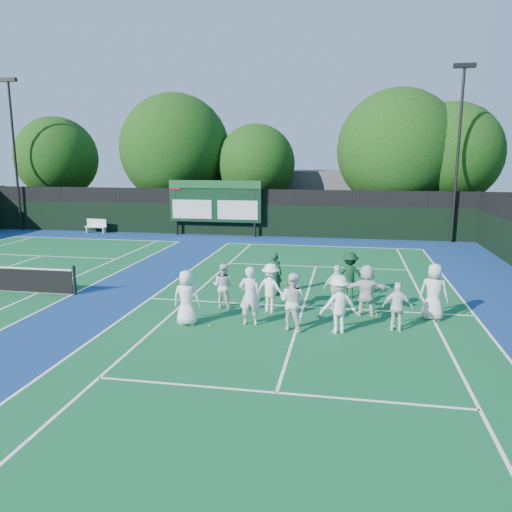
# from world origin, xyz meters

# --- Properties ---
(ground) EXTENTS (120.00, 120.00, 0.00)m
(ground) POSITION_xyz_m (0.00, 0.00, 0.00)
(ground) COLOR #1E380F
(ground) RESTS_ON ground
(court_apron) EXTENTS (34.00, 32.00, 0.01)m
(court_apron) POSITION_xyz_m (-6.00, 1.00, 0.00)
(court_apron) COLOR navy
(court_apron) RESTS_ON ground
(near_court) EXTENTS (11.05, 23.85, 0.01)m
(near_court) POSITION_xyz_m (0.00, 1.00, 0.01)
(near_court) COLOR #125A2E
(near_court) RESTS_ON ground
(back_fence) EXTENTS (34.00, 0.08, 3.00)m
(back_fence) POSITION_xyz_m (-6.00, 16.00, 1.36)
(back_fence) COLOR black
(back_fence) RESTS_ON ground
(scoreboard) EXTENTS (6.00, 0.21, 3.55)m
(scoreboard) POSITION_xyz_m (-7.01, 15.59, 2.19)
(scoreboard) COLOR black
(scoreboard) RESTS_ON ground
(clubhouse) EXTENTS (18.00, 6.00, 4.00)m
(clubhouse) POSITION_xyz_m (-2.00, 24.00, 2.00)
(clubhouse) COLOR #535358
(clubhouse) RESTS_ON ground
(light_pole_left) EXTENTS (1.20, 0.30, 10.12)m
(light_pole_left) POSITION_xyz_m (-21.00, 15.70, 6.30)
(light_pole_left) COLOR black
(light_pole_left) RESTS_ON ground
(light_pole_right) EXTENTS (1.20, 0.30, 10.12)m
(light_pole_right) POSITION_xyz_m (7.50, 15.70, 6.30)
(light_pole_right) COLOR black
(light_pole_right) RESTS_ON ground
(bench) EXTENTS (1.50, 0.55, 0.93)m
(bench) POSITION_xyz_m (-15.17, 15.37, 0.50)
(bench) COLOR silver
(bench) RESTS_ON ground
(tree_a) EXTENTS (6.07, 6.07, 7.97)m
(tree_a) POSITION_xyz_m (-20.12, 19.58, 4.77)
(tree_a) COLOR black
(tree_a) RESTS_ON ground
(tree_b) EXTENTS (7.80, 7.80, 9.45)m
(tree_b) POSITION_xyz_m (-10.79, 19.58, 5.35)
(tree_b) COLOR black
(tree_b) RESTS_ON ground
(tree_c) EXTENTS (5.44, 5.44, 7.26)m
(tree_c) POSITION_xyz_m (-4.89, 19.58, 4.40)
(tree_c) COLOR black
(tree_c) RESTS_ON ground
(tree_d) EXTENTS (7.94, 7.94, 9.44)m
(tree_d) POSITION_xyz_m (4.61, 19.58, 5.26)
(tree_d) COLOR black
(tree_d) RESTS_ON ground
(tree_e) EXTENTS (6.55, 6.55, 8.50)m
(tree_e) POSITION_xyz_m (7.97, 19.58, 5.05)
(tree_e) COLOR black
(tree_e) RESTS_ON ground
(tennis_ball_0) EXTENTS (0.07, 0.07, 0.07)m
(tennis_ball_0) POSITION_xyz_m (-2.57, -1.50, 0.03)
(tennis_ball_0) COLOR #D2DE1A
(tennis_ball_0) RESTS_ON ground
(tennis_ball_1) EXTENTS (0.07, 0.07, 0.07)m
(tennis_ball_1) POSITION_xyz_m (2.39, 0.46, 0.03)
(tennis_ball_1) COLOR #D2DE1A
(tennis_ball_1) RESTS_ON ground
(tennis_ball_2) EXTENTS (0.07, 0.07, 0.07)m
(tennis_ball_2) POSITION_xyz_m (2.85, -0.60, 0.03)
(tennis_ball_2) COLOR #D2DE1A
(tennis_ball_2) RESTS_ON ground
(tennis_ball_4) EXTENTS (0.07, 0.07, 0.07)m
(tennis_ball_4) POSITION_xyz_m (-0.99, 3.96, 0.03)
(tennis_ball_4) COLOR #D2DE1A
(tennis_ball_4) RESTS_ON ground
(tennis_ball_5) EXTENTS (0.07, 0.07, 0.07)m
(tennis_ball_5) POSITION_xyz_m (1.79, -0.40, 0.03)
(tennis_ball_5) COLOR #D2DE1A
(tennis_ball_5) RESTS_ON ground
(player_front_0) EXTENTS (0.84, 0.57, 1.68)m
(player_front_0) POSITION_xyz_m (-3.30, -1.43, 0.84)
(player_front_0) COLOR white
(player_front_0) RESTS_ON ground
(player_front_1) EXTENTS (0.69, 0.48, 1.81)m
(player_front_1) POSITION_xyz_m (-1.42, -1.12, 0.91)
(player_front_1) COLOR white
(player_front_1) RESTS_ON ground
(player_front_2) EXTENTS (1.02, 0.92, 1.72)m
(player_front_2) POSITION_xyz_m (-0.12, -1.29, 0.86)
(player_front_2) COLOR white
(player_front_2) RESTS_ON ground
(player_front_3) EXTENTS (1.25, 0.98, 1.70)m
(player_front_3) POSITION_xyz_m (1.21, -1.33, 0.85)
(player_front_3) COLOR white
(player_front_3) RESTS_ON ground
(player_front_4) EXTENTS (0.87, 0.41, 1.45)m
(player_front_4) POSITION_xyz_m (2.88, -0.86, 0.73)
(player_front_4) COLOR white
(player_front_4) RESTS_ON ground
(player_back_0) EXTENTS (0.83, 0.70, 1.52)m
(player_back_0) POSITION_xyz_m (-2.65, 0.44, 0.76)
(player_back_0) COLOR silver
(player_back_0) RESTS_ON ground
(player_back_1) EXTENTS (1.19, 0.94, 1.61)m
(player_back_1) POSITION_xyz_m (-1.01, 0.27, 0.81)
(player_back_1) COLOR white
(player_back_1) RESTS_ON ground
(player_back_2) EXTENTS (0.94, 0.51, 1.53)m
(player_back_2) POSITION_xyz_m (1.11, 0.85, 0.76)
(player_back_2) COLOR white
(player_back_2) RESTS_ON ground
(player_back_3) EXTENTS (1.56, 0.54, 1.66)m
(player_back_3) POSITION_xyz_m (2.05, 0.50, 0.83)
(player_back_3) COLOR white
(player_back_3) RESTS_ON ground
(player_back_4) EXTENTS (1.00, 0.79, 1.78)m
(player_back_4) POSITION_xyz_m (4.08, 0.43, 0.89)
(player_back_4) COLOR silver
(player_back_4) RESTS_ON ground
(coach_left) EXTENTS (0.61, 0.43, 1.58)m
(coach_left) POSITION_xyz_m (-1.21, 2.37, 0.79)
(coach_left) COLOR #103C21
(coach_left) RESTS_ON ground
(coach_right) EXTENTS (1.11, 0.68, 1.68)m
(coach_right) POSITION_xyz_m (1.52, 2.42, 0.84)
(coach_right) COLOR #0E3318
(coach_right) RESTS_ON ground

